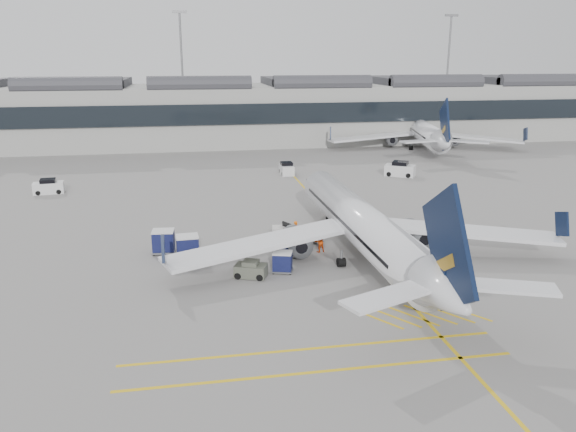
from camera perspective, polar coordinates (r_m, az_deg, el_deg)
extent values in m
plane|color=gray|center=(42.07, -3.20, -6.97)|extent=(220.00, 220.00, 0.00)
cube|color=#9E9E99|center=(111.12, -7.88, 10.17)|extent=(200.00, 20.00, 11.00)
cube|color=black|center=(100.88, -7.64, 10.17)|extent=(200.00, 0.50, 3.60)
cube|color=#38383D|center=(110.69, -8.01, 13.36)|extent=(200.00, 18.00, 1.40)
cylinder|color=slate|center=(124.56, -10.67, 13.88)|extent=(0.44, 0.44, 25.00)
cube|color=slate|center=(124.82, -10.98, 19.71)|extent=(3.00, 0.60, 0.50)
cylinder|color=slate|center=(138.05, 15.87, 13.73)|extent=(0.44, 0.44, 25.00)
cube|color=slate|center=(138.28, 16.29, 18.99)|extent=(3.00, 0.60, 0.50)
cube|color=gold|center=(53.20, 6.21, -2.07)|extent=(0.25, 60.00, 0.01)
cylinder|color=silver|center=(47.46, 7.40, -0.68)|extent=(3.89, 27.62, 3.45)
cone|color=silver|center=(61.99, 2.89, 3.36)|extent=(3.51, 3.73, 3.45)
cone|color=silver|center=(33.47, 16.06, -7.75)|extent=(3.52, 4.46, 3.45)
cube|color=silver|center=(44.49, -2.82, -2.82)|extent=(15.85, 8.19, 0.32)
cube|color=silver|center=(49.91, 17.43, -1.46)|extent=(15.90, 7.75, 0.32)
cylinder|color=slate|center=(46.97, 0.97, -2.61)|extent=(1.98, 3.34, 1.93)
cylinder|color=slate|center=(50.19, 12.97, -1.80)|extent=(1.98, 3.34, 1.93)
cube|color=black|center=(33.02, 15.97, -3.29)|extent=(0.39, 7.00, 7.69)
cylinder|color=black|center=(57.89, 4.05, -0.22)|extent=(0.27, 0.59, 0.59)
cylinder|color=black|center=(45.52, 5.44, -4.71)|extent=(0.65, 0.75, 0.74)
cylinder|color=black|center=(46.98, 10.84, -4.27)|extent=(0.65, 0.75, 0.74)
cylinder|color=silver|center=(107.32, 13.54, 8.37)|extent=(9.77, 29.35, 3.66)
cone|color=silver|center=(123.49, 12.07, 9.40)|extent=(4.41, 4.59, 3.66)
cone|color=silver|center=(90.85, 15.61, 7.18)|extent=(4.57, 5.35, 3.66)
cube|color=silver|center=(104.56, 8.64, 7.96)|extent=(16.84, 5.16, 0.34)
cube|color=silver|center=(108.23, 18.51, 7.59)|extent=(16.08, 11.37, 0.34)
cylinder|color=slate|center=(107.03, 10.45, 7.69)|extent=(2.74, 3.86, 2.05)
cylinder|color=slate|center=(109.24, 16.37, 7.47)|extent=(2.74, 3.86, 2.05)
cube|color=black|center=(91.07, 15.65, 8.93)|extent=(1.86, 7.31, 8.16)
cylinder|color=black|center=(118.59, 12.42, 7.78)|extent=(0.40, 0.67, 0.62)
cylinder|color=black|center=(104.86, 12.39, 6.79)|extent=(0.83, 0.91, 0.78)
cylinder|color=black|center=(105.83, 15.00, 6.70)|extent=(0.83, 0.91, 0.78)
cube|color=beige|center=(50.88, 0.23, -2.39)|extent=(4.13, 2.08, 0.73)
cube|color=black|center=(50.68, 1.40, -1.48)|extent=(3.66, 1.61, 1.54)
cube|color=beige|center=(50.62, -1.07, -1.62)|extent=(1.11, 1.47, 0.94)
cylinder|color=black|center=(50.19, -1.40, -2.82)|extent=(0.48, 0.25, 0.46)
cylinder|color=black|center=(51.57, -1.43, -2.30)|extent=(0.48, 0.25, 0.46)
cylinder|color=black|center=(50.32, 1.93, -2.78)|extent=(0.48, 0.25, 0.46)
cylinder|color=black|center=(51.70, 1.81, -2.26)|extent=(0.48, 0.25, 0.46)
cube|color=gray|center=(47.72, 0.46, -3.86)|extent=(2.12, 1.85, 0.13)
cube|color=#121748|center=(47.43, 0.47, -2.85)|extent=(1.95, 1.77, 1.61)
cube|color=silver|center=(47.16, 0.47, -1.89)|extent=(2.01, 1.83, 0.11)
cylinder|color=black|center=(46.96, -0.16, -4.30)|extent=(0.26, 0.15, 0.24)
cylinder|color=black|center=(48.04, -0.66, -3.82)|extent=(0.26, 0.15, 0.24)
cylinder|color=black|center=(47.48, 1.60, -4.07)|extent=(0.26, 0.15, 0.24)
cylinder|color=black|center=(48.54, 1.07, -3.61)|extent=(0.26, 0.15, 0.24)
cube|color=gray|center=(44.29, -0.56, -5.51)|extent=(1.88, 1.70, 0.11)
cube|color=#121748|center=(44.02, -0.57, -4.61)|extent=(1.74, 1.61, 1.35)
cube|color=silver|center=(43.78, -0.57, -3.75)|extent=(1.79, 1.67, 0.09)
cylinder|color=black|center=(43.92, -1.49, -5.80)|extent=(0.22, 0.15, 0.20)
cylinder|color=black|center=(44.86, -1.31, -5.32)|extent=(0.22, 0.15, 0.20)
cylinder|color=black|center=(43.77, 0.20, -5.87)|extent=(0.22, 0.15, 0.20)
cylinder|color=black|center=(44.71, 0.35, -5.39)|extent=(0.22, 0.15, 0.20)
cube|color=gray|center=(47.75, -10.12, -4.10)|extent=(2.05, 1.72, 0.14)
cube|color=#121748|center=(47.45, -10.17, -3.06)|extent=(1.87, 1.66, 1.66)
cube|color=silver|center=(47.17, -10.22, -2.05)|extent=(1.93, 1.72, 0.11)
cylinder|color=black|center=(47.15, -11.03, -4.51)|extent=(0.26, 0.13, 0.25)
cylinder|color=black|center=(48.34, -11.11, -4.00)|extent=(0.26, 0.13, 0.25)
cylinder|color=black|center=(47.23, -9.08, -4.38)|extent=(0.26, 0.13, 0.25)
cylinder|color=black|center=(48.41, -9.21, -3.87)|extent=(0.26, 0.13, 0.25)
cube|color=gray|center=(49.59, -12.47, -3.47)|extent=(2.07, 1.75, 0.14)
cube|color=#121748|center=(49.30, -12.53, -2.46)|extent=(1.89, 1.68, 1.66)
cube|color=silver|center=(49.04, -12.60, -1.50)|extent=(1.96, 1.74, 0.11)
cylinder|color=black|center=(49.13, -13.48, -3.82)|extent=(0.26, 0.13, 0.25)
cylinder|color=black|center=(50.31, -13.29, -3.34)|extent=(0.26, 0.13, 0.25)
cylinder|color=black|center=(48.93, -11.61, -3.78)|extent=(0.26, 0.13, 0.25)
cylinder|color=black|center=(50.12, -11.47, -3.30)|extent=(0.26, 0.13, 0.25)
imported|color=#FF670D|center=(51.52, 0.84, -1.51)|extent=(0.72, 0.80, 1.83)
imported|color=#DC430B|center=(48.56, 3.22, -2.61)|extent=(1.05, 0.89, 1.88)
cube|color=#535649|center=(43.30, -3.79, -5.55)|extent=(2.74, 2.19, 0.95)
cube|color=#535649|center=(43.09, -3.81, -4.85)|extent=(1.48, 1.48, 0.48)
cylinder|color=black|center=(43.06, -5.11, -6.08)|extent=(0.58, 0.42, 0.53)
cylinder|color=black|center=(44.16, -4.66, -5.49)|extent=(0.58, 0.42, 0.53)
cylinder|color=black|center=(42.64, -2.88, -6.26)|extent=(0.58, 0.42, 0.53)
cylinder|color=black|center=(43.75, -2.49, -5.66)|extent=(0.58, 0.42, 0.53)
cone|color=#F24C0A|center=(65.55, 3.01, 1.66)|extent=(0.33, 0.33, 0.46)
cone|color=#F24C0A|center=(53.34, 15.47, -2.20)|extent=(0.41, 0.41, 0.57)
cube|color=silver|center=(75.45, -23.14, 2.64)|extent=(3.73, 2.19, 1.38)
cube|color=black|center=(75.28, -23.21, 3.26)|extent=(1.96, 1.88, 0.59)
cylinder|color=black|center=(74.91, -24.06, 2.14)|extent=(0.61, 0.29, 0.59)
cylinder|color=black|center=(76.44, -23.94, 2.41)|extent=(0.61, 0.29, 0.59)
cylinder|color=black|center=(74.64, -22.27, 2.30)|extent=(0.61, 0.29, 0.59)
cylinder|color=black|center=(76.18, -22.18, 2.56)|extent=(0.61, 0.29, 0.59)
cube|color=silver|center=(80.80, -0.15, 4.73)|extent=(1.73, 3.45, 1.34)
cube|color=black|center=(80.65, -0.15, 5.30)|extent=(1.63, 1.73, 0.58)
cylinder|color=black|center=(79.90, 0.53, 4.32)|extent=(0.21, 0.58, 0.58)
cylinder|color=black|center=(79.64, -0.55, 4.28)|extent=(0.21, 0.58, 0.58)
cylinder|color=black|center=(82.12, 0.24, 4.64)|extent=(0.21, 0.58, 0.58)
cylinder|color=black|center=(81.86, -0.82, 4.60)|extent=(0.21, 0.58, 0.58)
cube|color=silver|center=(81.17, 11.30, 4.56)|extent=(4.54, 3.89, 1.59)
cube|color=black|center=(80.99, 11.34, 5.23)|extent=(2.75, 2.71, 0.68)
cylinder|color=black|center=(80.64, 10.21, 4.21)|extent=(0.71, 0.57, 0.68)
cylinder|color=black|center=(82.38, 10.47, 4.44)|extent=(0.71, 0.57, 0.68)
cylinder|color=black|center=(80.16, 12.12, 4.04)|extent=(0.71, 0.57, 0.68)
cylinder|color=black|center=(81.91, 12.34, 4.28)|extent=(0.71, 0.57, 0.68)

